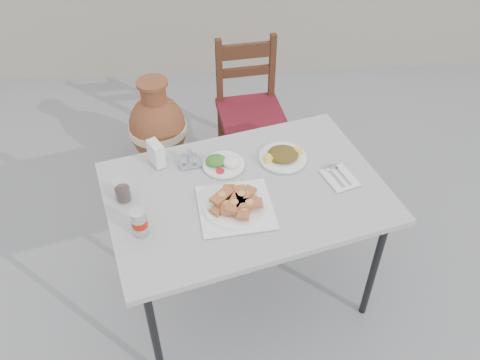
{
  "coord_description": "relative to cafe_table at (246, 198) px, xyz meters",
  "views": [
    {
      "loc": [
        -0.15,
        -1.61,
        2.31
      ],
      "look_at": [
        -0.04,
        0.1,
        0.76
      ],
      "focal_mm": 38.0,
      "sensor_mm": 36.0,
      "label": 1
    }
  ],
  "objects": [
    {
      "name": "cafe_table",
      "position": [
        0.0,
        0.0,
        0.0
      ],
      "size": [
        1.41,
        1.14,
        0.75
      ],
      "rotation": [
        0.0,
        0.0,
        0.28
      ],
      "color": "black",
      "rests_on": "ground"
    },
    {
      "name": "terracotta_urn",
      "position": [
        -0.5,
        1.09,
        -0.39
      ],
      "size": [
        0.38,
        0.38,
        0.67
      ],
      "color": "brown",
      "rests_on": "ground"
    },
    {
      "name": "soda_can",
      "position": [
        -0.45,
        -0.23,
        0.11
      ],
      "size": [
        0.07,
        0.07,
        0.12
      ],
      "color": "silver",
      "rests_on": "cafe_table"
    },
    {
      "name": "cutlery_napkin",
      "position": [
        0.43,
        0.06,
        0.06
      ],
      "size": [
        0.18,
        0.2,
        0.01
      ],
      "rotation": [
        0.0,
        0.0,
        0.35
      ],
      "color": "white",
      "rests_on": "cafe_table"
    },
    {
      "name": "napkin_holder",
      "position": [
        -0.41,
        0.21,
        0.11
      ],
      "size": [
        0.09,
        0.11,
        0.12
      ],
      "rotation": [
        0.0,
        0.0,
        0.53
      ],
      "color": "white",
      "rests_on": "cafe_table"
    },
    {
      "name": "pide_plate",
      "position": [
        -0.05,
        -0.11,
        0.08
      ],
      "size": [
        0.35,
        0.35,
        0.07
      ],
      "rotation": [
        0.0,
        0.0,
        0.11
      ],
      "color": "white",
      "rests_on": "cafe_table"
    },
    {
      "name": "ground",
      "position": [
        0.02,
        -0.05,
        -0.7
      ],
      "size": [
        80.0,
        80.0,
        0.0
      ],
      "primitive_type": "plane",
      "color": "slate",
      "rests_on": "ground"
    },
    {
      "name": "salad_chopped_plate",
      "position": [
        0.19,
        0.2,
        0.07
      ],
      "size": [
        0.23,
        0.23,
        0.05
      ],
      "color": "white",
      "rests_on": "cafe_table"
    },
    {
      "name": "chair",
      "position": [
        0.1,
        1.05,
        -0.23
      ],
      "size": [
        0.45,
        0.45,
        0.9
      ],
      "rotation": [
        0.0,
        0.0,
        0.13
      ],
      "color": "#321B0D",
      "rests_on": "ground"
    },
    {
      "name": "cola_glass",
      "position": [
        -0.54,
        -0.03,
        0.1
      ],
      "size": [
        0.07,
        0.07,
        0.1
      ],
      "color": "white",
      "rests_on": "cafe_table"
    },
    {
      "name": "condiment_caddy",
      "position": [
        -0.25,
        0.19,
        0.08
      ],
      "size": [
        0.12,
        0.1,
        0.07
      ],
      "rotation": [
        0.0,
        0.0,
        0.21
      ],
      "color": "silver",
      "rests_on": "cafe_table"
    },
    {
      "name": "back_wall",
      "position": [
        0.02,
        2.45,
        -0.1
      ],
      "size": [
        6.0,
        0.25,
        1.2
      ],
      "primitive_type": "cube",
      "color": "gray",
      "rests_on": "ground"
    },
    {
      "name": "salad_rice_plate",
      "position": [
        -0.1,
        0.17,
        0.07
      ],
      "size": [
        0.2,
        0.2,
        0.05
      ],
      "color": "white",
      "rests_on": "cafe_table"
    }
  ]
}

